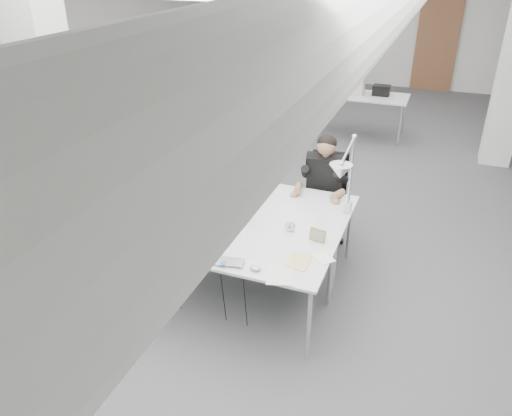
{
  "coord_description": "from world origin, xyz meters",
  "views": [
    {
      "loc": [
        1.57,
        -6.03,
        3.14
      ],
      "look_at": [
        0.03,
        -2.0,
        0.87
      ],
      "focal_mm": 35.0,
      "sensor_mm": 36.0,
      "label": 1
    }
  ],
  "objects_px": {
    "architect_lamp": "(345,185)",
    "desk_main": "(233,244)",
    "desk_phone": "(151,224)",
    "laptop": "(223,265)",
    "monitor": "(195,193)",
    "office_chair": "(324,201)",
    "seated_person": "(325,173)",
    "bankers_lamp": "(240,205)",
    "beige_monitor": "(241,177)"
  },
  "relations": [
    {
      "from": "desk_main",
      "to": "desk_phone",
      "type": "xyz_separation_m",
      "value": [
        -0.85,
        -0.01,
        0.04
      ]
    },
    {
      "from": "architect_lamp",
      "to": "desk_main",
      "type": "bearing_deg",
      "value": -156.21
    },
    {
      "from": "office_chair",
      "to": "desk_phone",
      "type": "distance_m",
      "value": 2.06
    },
    {
      "from": "desk_main",
      "to": "office_chair",
      "type": "xyz_separation_m",
      "value": [
        0.47,
        1.55,
        -0.22
      ]
    },
    {
      "from": "laptop",
      "to": "office_chair",
      "type": "bearing_deg",
      "value": 69.43
    },
    {
      "from": "monitor",
      "to": "architect_lamp",
      "type": "relative_size",
      "value": 0.76
    },
    {
      "from": "bankers_lamp",
      "to": "desk_main",
      "type": "bearing_deg",
      "value": -68.78
    },
    {
      "from": "bankers_lamp",
      "to": "beige_monitor",
      "type": "distance_m",
      "value": 0.62
    },
    {
      "from": "desk_main",
      "to": "architect_lamp",
      "type": "bearing_deg",
      "value": 39.47
    },
    {
      "from": "monitor",
      "to": "beige_monitor",
      "type": "height_order",
      "value": "monitor"
    },
    {
      "from": "seated_person",
      "to": "laptop",
      "type": "height_order",
      "value": "seated_person"
    },
    {
      "from": "architect_lamp",
      "to": "office_chair",
      "type": "bearing_deg",
      "value": 98.38
    },
    {
      "from": "desk_main",
      "to": "office_chair",
      "type": "height_order",
      "value": "office_chair"
    },
    {
      "from": "desk_main",
      "to": "office_chair",
      "type": "relative_size",
      "value": 1.72
    },
    {
      "from": "seated_person",
      "to": "laptop",
      "type": "relative_size",
      "value": 2.73
    },
    {
      "from": "desk_main",
      "to": "laptop",
      "type": "xyz_separation_m",
      "value": [
        0.07,
        -0.38,
        0.03
      ]
    },
    {
      "from": "desk_main",
      "to": "desk_phone",
      "type": "distance_m",
      "value": 0.85
    },
    {
      "from": "laptop",
      "to": "bankers_lamp",
      "type": "distance_m",
      "value": 0.83
    },
    {
      "from": "beige_monitor",
      "to": "architect_lamp",
      "type": "distance_m",
      "value": 1.24
    },
    {
      "from": "monitor",
      "to": "bankers_lamp",
      "type": "height_order",
      "value": "monitor"
    },
    {
      "from": "laptop",
      "to": "architect_lamp",
      "type": "relative_size",
      "value": 0.41
    },
    {
      "from": "beige_monitor",
      "to": "architect_lamp",
      "type": "height_order",
      "value": "architect_lamp"
    },
    {
      "from": "laptop",
      "to": "architect_lamp",
      "type": "xyz_separation_m",
      "value": [
        0.78,
        1.08,
        0.4
      ]
    },
    {
      "from": "desk_phone",
      "to": "bankers_lamp",
      "type": "bearing_deg",
      "value": 46.48
    },
    {
      "from": "bankers_lamp",
      "to": "beige_monitor",
      "type": "relative_size",
      "value": 0.82
    },
    {
      "from": "seated_person",
      "to": "bankers_lamp",
      "type": "distance_m",
      "value": 1.23
    },
    {
      "from": "laptop",
      "to": "desk_main",
      "type": "bearing_deg",
      "value": 91.98
    },
    {
      "from": "desk_main",
      "to": "seated_person",
      "type": "height_order",
      "value": "seated_person"
    },
    {
      "from": "office_chair",
      "to": "seated_person",
      "type": "xyz_separation_m",
      "value": [
        0.0,
        -0.05,
        0.38
      ]
    },
    {
      "from": "laptop",
      "to": "desk_phone",
      "type": "xyz_separation_m",
      "value": [
        -0.92,
        0.37,
        0.01
      ]
    },
    {
      "from": "seated_person",
      "to": "desk_phone",
      "type": "xyz_separation_m",
      "value": [
        -1.32,
        -1.51,
        -0.12
      ]
    },
    {
      "from": "desk_phone",
      "to": "desk_main",
      "type": "bearing_deg",
      "value": 17.12
    },
    {
      "from": "monitor",
      "to": "architect_lamp",
      "type": "distance_m",
      "value": 1.42
    },
    {
      "from": "beige_monitor",
      "to": "architect_lamp",
      "type": "xyz_separation_m",
      "value": [
        1.18,
        -0.3,
        0.23
      ]
    },
    {
      "from": "desk_main",
      "to": "monitor",
      "type": "xyz_separation_m",
      "value": [
        -0.48,
        0.23,
        0.32
      ]
    },
    {
      "from": "seated_person",
      "to": "desk_main",
      "type": "bearing_deg",
      "value": -112.6
    },
    {
      "from": "seated_person",
      "to": "monitor",
      "type": "distance_m",
      "value": 1.6
    },
    {
      "from": "office_chair",
      "to": "bankers_lamp",
      "type": "bearing_deg",
      "value": -122.22
    },
    {
      "from": "seated_person",
      "to": "beige_monitor",
      "type": "height_order",
      "value": "seated_person"
    },
    {
      "from": "desk_main",
      "to": "desk_phone",
      "type": "bearing_deg",
      "value": -179.28
    },
    {
      "from": "monitor",
      "to": "desk_phone",
      "type": "height_order",
      "value": "monitor"
    },
    {
      "from": "office_chair",
      "to": "desk_phone",
      "type": "xyz_separation_m",
      "value": [
        -1.32,
        -1.56,
        0.26
      ]
    },
    {
      "from": "bankers_lamp",
      "to": "beige_monitor",
      "type": "height_order",
      "value": "beige_monitor"
    },
    {
      "from": "desk_phone",
      "to": "monitor",
      "type": "bearing_deg",
      "value": 49.2
    },
    {
      "from": "desk_main",
      "to": "office_chair",
      "type": "distance_m",
      "value": 1.64
    },
    {
      "from": "office_chair",
      "to": "laptop",
      "type": "height_order",
      "value": "office_chair"
    },
    {
      "from": "office_chair",
      "to": "laptop",
      "type": "relative_size",
      "value": 3.12
    },
    {
      "from": "laptop",
      "to": "beige_monitor",
      "type": "xyz_separation_m",
      "value": [
        -0.4,
        1.38,
        0.17
      ]
    },
    {
      "from": "office_chair",
      "to": "laptop",
      "type": "distance_m",
      "value": 1.99
    },
    {
      "from": "architect_lamp",
      "to": "beige_monitor",
      "type": "bearing_deg",
      "value": 150.22
    }
  ]
}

